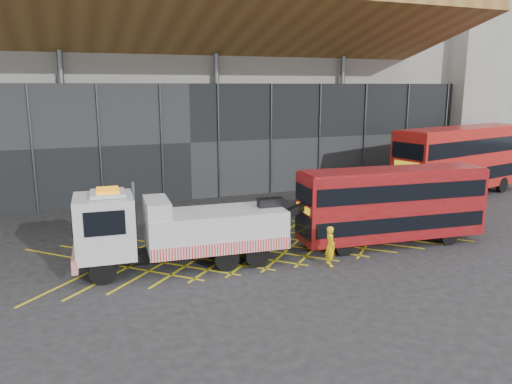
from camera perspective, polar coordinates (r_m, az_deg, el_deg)
name	(u,v)px	position (r m, az deg, el deg)	size (l,w,h in m)	color
ground_plane	(210,251)	(24.43, -5.31, -6.74)	(120.00, 120.00, 0.00)	#252527
road_markings	(256,245)	(25.16, -0.02, -6.11)	(21.56, 7.16, 0.01)	yellow
construction_building	(166,71)	(41.49, -10.25, 13.44)	(55.00, 23.97, 18.00)	gray
east_building	(481,63)	(54.19, 24.30, 13.31)	(15.00, 12.00, 20.00)	gray
recovery_truck	(176,229)	(22.05, -9.17, -4.21)	(10.82, 3.20, 3.76)	black
bus_towed	(392,203)	(25.72, 15.27, -1.20)	(9.65, 3.06, 3.86)	maroon
bus_second	(461,158)	(38.97, 22.41, 3.64)	(12.48, 5.58, 4.96)	#AD140F
worker	(330,246)	(22.45, 8.50, -6.11)	(0.66, 0.43, 1.81)	yellow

